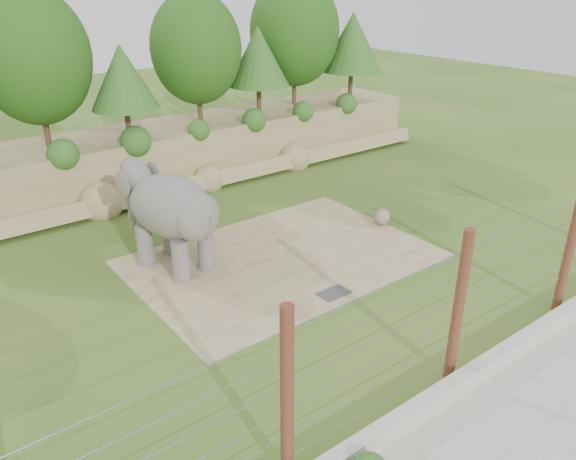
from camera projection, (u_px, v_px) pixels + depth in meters
ground at (328, 299)px, 17.07m from camera, size 90.00×90.00×0.00m
back_embankment at (152, 98)px, 24.87m from camera, size 30.00×5.52×8.77m
dirt_patch at (282, 258)px, 19.51m from camera, size 10.00×7.00×0.02m
drain_grate at (334, 293)px, 17.35m from camera, size 1.00×0.60×0.03m
elephant at (173, 221)px, 18.30m from camera, size 2.74×4.47×3.37m
stone_ball at (382, 217)px, 21.96m from camera, size 0.63×0.63×0.63m
retaining_wall at (466, 379)px, 13.37m from camera, size 26.00×0.35×0.50m
walkway at (543, 437)px, 12.03m from camera, size 26.00×4.00×0.01m
barrier_fence at (458, 308)px, 12.99m from camera, size 20.26×0.26×4.00m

